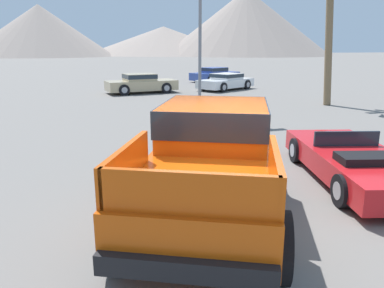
{
  "coord_description": "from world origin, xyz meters",
  "views": [
    {
      "loc": [
        -2.17,
        -5.53,
        2.92
      ],
      "look_at": [
        -0.27,
        0.98,
        1.15
      ],
      "focal_mm": 35.0,
      "sensor_mm": 36.0,
      "label": 1
    }
  ],
  "objects_px": {
    "parked_car_blue": "(215,74)",
    "red_convertible_car": "(355,162)",
    "orange_pickup_truck": "(211,156)",
    "parked_car_white": "(226,81)",
    "parked_car_tan": "(141,83)"
  },
  "relations": [
    {
      "from": "parked_car_blue",
      "to": "red_convertible_car",
      "type": "bearing_deg",
      "value": -37.55
    },
    {
      "from": "orange_pickup_truck",
      "to": "red_convertible_car",
      "type": "relative_size",
      "value": 1.09
    },
    {
      "from": "orange_pickup_truck",
      "to": "parked_car_white",
      "type": "relative_size",
      "value": 1.15
    },
    {
      "from": "parked_car_blue",
      "to": "orange_pickup_truck",
      "type": "bearing_deg",
      "value": -44.91
    },
    {
      "from": "orange_pickup_truck",
      "to": "red_convertible_car",
      "type": "distance_m",
      "value": 3.82
    },
    {
      "from": "orange_pickup_truck",
      "to": "red_convertible_car",
      "type": "xyz_separation_m",
      "value": [
        3.67,
        0.81,
        -0.68
      ]
    },
    {
      "from": "orange_pickup_truck",
      "to": "parked_car_blue",
      "type": "distance_m",
      "value": 26.62
    },
    {
      "from": "parked_car_white",
      "to": "parked_car_tan",
      "type": "bearing_deg",
      "value": 62.56
    },
    {
      "from": "red_convertible_car",
      "to": "parked_car_white",
      "type": "bearing_deg",
      "value": 91.86
    },
    {
      "from": "orange_pickup_truck",
      "to": "parked_car_white",
      "type": "xyz_separation_m",
      "value": [
        7.62,
        18.77,
        -0.52
      ]
    },
    {
      "from": "red_convertible_car",
      "to": "parked_car_white",
      "type": "relative_size",
      "value": 1.05
    },
    {
      "from": "orange_pickup_truck",
      "to": "red_convertible_car",
      "type": "bearing_deg",
      "value": 37.28
    },
    {
      "from": "parked_car_tan",
      "to": "parked_car_blue",
      "type": "height_order",
      "value": "parked_car_tan"
    },
    {
      "from": "orange_pickup_truck",
      "to": "parked_car_blue",
      "type": "height_order",
      "value": "orange_pickup_truck"
    },
    {
      "from": "red_convertible_car",
      "to": "parked_car_white",
      "type": "height_order",
      "value": "parked_car_white"
    }
  ]
}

